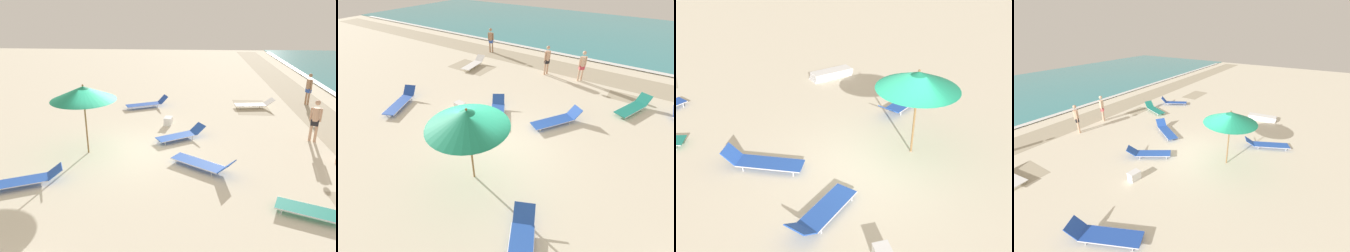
{
  "view_description": "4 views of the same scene",
  "coord_description": "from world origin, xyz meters",
  "views": [
    {
      "loc": [
        11.28,
        2.63,
        5.34
      ],
      "look_at": [
        -0.45,
        1.87,
        0.94
      ],
      "focal_mm": 35.0,
      "sensor_mm": 36.0,
      "label": 1
    },
    {
      "loc": [
        3.76,
        -4.72,
        5.78
      ],
      "look_at": [
        -0.02,
        0.97,
        0.73
      ],
      "focal_mm": 24.0,
      "sensor_mm": 36.0,
      "label": 2
    },
    {
      "loc": [
        -7.66,
        4.67,
        6.43
      ],
      "look_at": [
        0.62,
        0.88,
        1.11
      ],
      "focal_mm": 40.0,
      "sensor_mm": 36.0,
      "label": 3
    },
    {
      "loc": [
        -8.69,
        -4.18,
        6.01
      ],
      "look_at": [
        0.5,
        1.61,
        1.13
      ],
      "focal_mm": 24.0,
      "sensor_mm": 36.0,
      "label": 4
    }
  ],
  "objects": [
    {
      "name": "sun_lounger_under_umbrella",
      "position": [
        1.17,
        3.17,
        0.21
      ],
      "size": [
        1.76,
        2.23,
        0.57
      ],
      "rotation": [
        0.0,
        0.0,
        -0.59
      ],
      "color": "blue",
      "rests_on": "ground_plane"
    },
    {
      "name": "beach_umbrella",
      "position": [
        0.11,
        -1.14,
        2.33
      ],
      "size": [
        2.38,
        2.38,
        2.66
      ],
      "color": "olive",
      "rests_on": "ground_plane"
    },
    {
      "name": "sun_lounger_mid_beach_pair_b",
      "position": [
        2.64,
        -2.4,
        0.2
      ],
      "size": [
        1.51,
        2.32,
        0.48
      ],
      "rotation": [
        0.0,
        0.0,
        0.44
      ],
      "color": "blue",
      "rests_on": "ground_plane"
    },
    {
      "name": "lounger_stack",
      "position": [
        6.46,
        -1.18,
        0.16
      ],
      "size": [
        0.82,
        1.95,
        0.32
      ],
      "rotation": [
        0.0,
        0.0,
        0.11
      ],
      "color": "white",
      "rests_on": "ground_plane"
    },
    {
      "name": "sun_lounger_near_water_right",
      "position": [
        -1.41,
        2.36,
        0.21
      ],
      "size": [
        1.65,
        2.13,
        0.51
      ],
      "rotation": [
        0.0,
        0.0,
        0.56
      ],
      "color": "blue",
      "rests_on": "ground_plane"
    },
    {
      "name": "ground_plane",
      "position": [
        0.0,
        0.01,
        -0.08
      ],
      "size": [
        60.0,
        60.0,
        0.16
      ],
      "color": "beige"
    }
  ]
}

